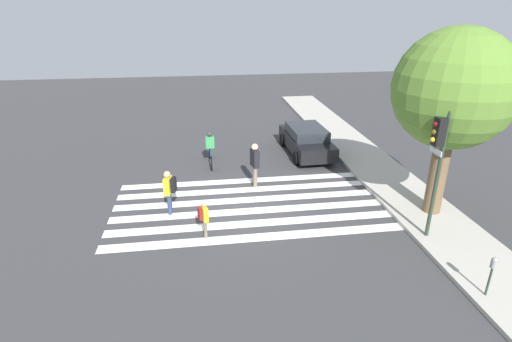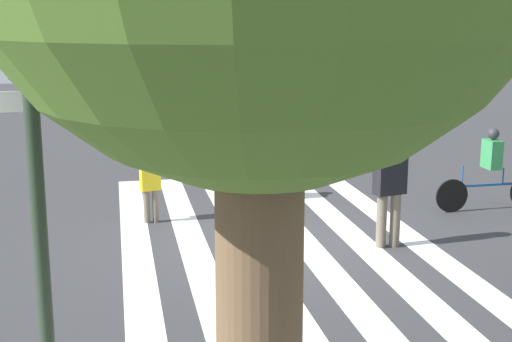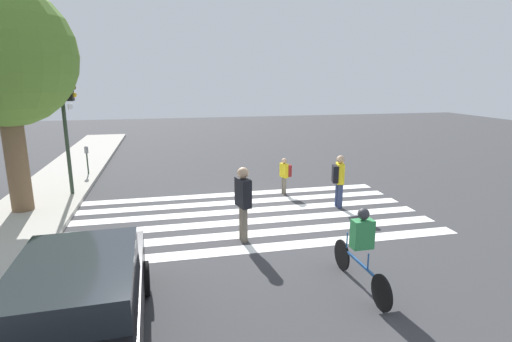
{
  "view_description": "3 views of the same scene",
  "coord_description": "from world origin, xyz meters",
  "px_view_note": "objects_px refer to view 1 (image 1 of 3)",
  "views": [
    {
      "loc": [
        13.3,
        -1.59,
        7.03
      ],
      "look_at": [
        -1.17,
        0.48,
        0.9
      ],
      "focal_mm": 28.0,
      "sensor_mm": 36.0,
      "label": 1
    },
    {
      "loc": [
        2.51,
        10.89,
        3.67
      ],
      "look_at": [
        0.38,
        0.14,
        1.27
      ],
      "focal_mm": 50.0,
      "sensor_mm": 36.0,
      "label": 2
    },
    {
      "loc": [
        -10.8,
        2.24,
        3.93
      ],
      "look_at": [
        0.39,
        -0.29,
        1.24
      ],
      "focal_mm": 28.0,
      "sensor_mm": 36.0,
      "label": 3
    }
  ],
  "objects_px": {
    "cyclist_near_curb": "(210,147)",
    "car_parked_silver_sedan": "(306,140)",
    "pedestrian_adult_tall_backpack": "(169,189)",
    "traffic_light": "(438,153)",
    "pedestrian_child_with_backpack": "(204,216)",
    "street_tree": "(454,91)",
    "parking_meter": "(492,268)",
    "pedestrian_adult_blue_shirt": "(255,162)"
  },
  "relations": [
    {
      "from": "cyclist_near_curb",
      "to": "car_parked_silver_sedan",
      "type": "height_order",
      "value": "cyclist_near_curb"
    },
    {
      "from": "car_parked_silver_sedan",
      "to": "pedestrian_adult_tall_backpack",
      "type": "bearing_deg",
      "value": -52.03
    },
    {
      "from": "traffic_light",
      "to": "cyclist_near_curb",
      "type": "bearing_deg",
      "value": -139.29
    },
    {
      "from": "pedestrian_child_with_backpack",
      "to": "car_parked_silver_sedan",
      "type": "distance_m",
      "value": 8.89
    },
    {
      "from": "street_tree",
      "to": "traffic_light",
      "type": "bearing_deg",
      "value": -37.68
    },
    {
      "from": "parking_meter",
      "to": "cyclist_near_curb",
      "type": "xyz_separation_m",
      "value": [
        -10.46,
        -6.63,
        -0.09
      ]
    },
    {
      "from": "parking_meter",
      "to": "cyclist_near_curb",
      "type": "distance_m",
      "value": 12.38
    },
    {
      "from": "street_tree",
      "to": "cyclist_near_curb",
      "type": "height_order",
      "value": "street_tree"
    },
    {
      "from": "parking_meter",
      "to": "pedestrian_adult_tall_backpack",
      "type": "distance_m",
      "value": 10.1
    },
    {
      "from": "traffic_light",
      "to": "pedestrian_adult_tall_backpack",
      "type": "relative_size",
      "value": 2.59
    },
    {
      "from": "parking_meter",
      "to": "pedestrian_adult_blue_shirt",
      "type": "bearing_deg",
      "value": -147.65
    },
    {
      "from": "traffic_light",
      "to": "pedestrian_adult_tall_backpack",
      "type": "height_order",
      "value": "traffic_light"
    },
    {
      "from": "pedestrian_child_with_backpack",
      "to": "parking_meter",
      "type": "bearing_deg",
      "value": 44.46
    },
    {
      "from": "traffic_light",
      "to": "car_parked_silver_sedan",
      "type": "relative_size",
      "value": 0.95
    },
    {
      "from": "street_tree",
      "to": "pedestrian_adult_blue_shirt",
      "type": "height_order",
      "value": "street_tree"
    },
    {
      "from": "pedestrian_child_with_backpack",
      "to": "pedestrian_adult_blue_shirt",
      "type": "height_order",
      "value": "pedestrian_adult_blue_shirt"
    },
    {
      "from": "street_tree",
      "to": "cyclist_near_curb",
      "type": "relative_size",
      "value": 2.95
    },
    {
      "from": "cyclist_near_curb",
      "to": "car_parked_silver_sedan",
      "type": "xyz_separation_m",
      "value": [
        -0.77,
        4.83,
        -0.14
      ]
    },
    {
      "from": "pedestrian_adult_tall_backpack",
      "to": "car_parked_silver_sedan",
      "type": "xyz_separation_m",
      "value": [
        -5.38,
        6.44,
        -0.23
      ]
    },
    {
      "from": "pedestrian_adult_blue_shirt",
      "to": "cyclist_near_curb",
      "type": "distance_m",
      "value": 3.24
    },
    {
      "from": "traffic_light",
      "to": "parking_meter",
      "type": "bearing_deg",
      "value": 2.22
    },
    {
      "from": "traffic_light",
      "to": "pedestrian_adult_tall_backpack",
      "type": "xyz_separation_m",
      "value": [
        -2.96,
        -8.12,
        -2.01
      ]
    },
    {
      "from": "pedestrian_adult_tall_backpack",
      "to": "pedestrian_child_with_backpack",
      "type": "relative_size",
      "value": 1.3
    },
    {
      "from": "pedestrian_adult_blue_shirt",
      "to": "car_parked_silver_sedan",
      "type": "bearing_deg",
      "value": -55.37
    },
    {
      "from": "parking_meter",
      "to": "pedestrian_adult_blue_shirt",
      "type": "relative_size",
      "value": 0.69
    },
    {
      "from": "pedestrian_adult_tall_backpack",
      "to": "car_parked_silver_sedan",
      "type": "distance_m",
      "value": 8.39
    },
    {
      "from": "parking_meter",
      "to": "pedestrian_child_with_backpack",
      "type": "relative_size",
      "value": 1.01
    },
    {
      "from": "pedestrian_adult_tall_backpack",
      "to": "pedestrian_child_with_backpack",
      "type": "bearing_deg",
      "value": -132.14
    },
    {
      "from": "parking_meter",
      "to": "car_parked_silver_sedan",
      "type": "xyz_separation_m",
      "value": [
        -11.23,
        -1.79,
        -0.23
      ]
    },
    {
      "from": "pedestrian_adult_tall_backpack",
      "to": "pedestrian_adult_blue_shirt",
      "type": "xyz_separation_m",
      "value": [
        -1.88,
        3.33,
        0.09
      ]
    },
    {
      "from": "street_tree",
      "to": "pedestrian_adult_blue_shirt",
      "type": "distance_m",
      "value": 7.63
    },
    {
      "from": "traffic_light",
      "to": "cyclist_near_curb",
      "type": "relative_size",
      "value": 1.93
    },
    {
      "from": "parking_meter",
      "to": "street_tree",
      "type": "relative_size",
      "value": 0.2
    },
    {
      "from": "traffic_light",
      "to": "cyclist_near_curb",
      "type": "xyz_separation_m",
      "value": [
        -7.57,
        -6.51,
        -2.11
      ]
    },
    {
      "from": "traffic_light",
      "to": "cyclist_near_curb",
      "type": "height_order",
      "value": "traffic_light"
    },
    {
      "from": "street_tree",
      "to": "car_parked_silver_sedan",
      "type": "height_order",
      "value": "street_tree"
    },
    {
      "from": "traffic_light",
      "to": "pedestrian_child_with_backpack",
      "type": "xyz_separation_m",
      "value": [
        -1.17,
        -6.95,
        -2.24
      ]
    },
    {
      "from": "pedestrian_adult_tall_backpack",
      "to": "pedestrian_adult_blue_shirt",
      "type": "bearing_deg",
      "value": -45.93
    },
    {
      "from": "parking_meter",
      "to": "pedestrian_child_with_backpack",
      "type": "xyz_separation_m",
      "value": [
        -4.06,
        -7.06,
        -0.22
      ]
    },
    {
      "from": "cyclist_near_curb",
      "to": "pedestrian_child_with_backpack",
      "type": "bearing_deg",
      "value": -4.91
    },
    {
      "from": "pedestrian_adult_tall_backpack",
      "to": "cyclist_near_curb",
      "type": "height_order",
      "value": "pedestrian_adult_tall_backpack"
    },
    {
      "from": "traffic_light",
      "to": "street_tree",
      "type": "relative_size",
      "value": 0.66
    }
  ]
}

